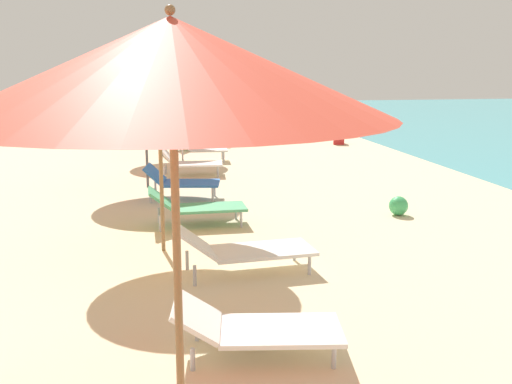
% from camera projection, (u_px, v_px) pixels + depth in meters
% --- Properties ---
extents(umbrella_third, '(2.52, 2.52, 2.69)m').
position_uv_depth(umbrella_third, '(172.00, 68.00, 3.33)').
color(umbrella_third, olive).
rests_on(umbrella_third, ground).
extents(lounger_third_shoreside, '(1.47, 0.83, 0.47)m').
position_uv_depth(lounger_third_shoreside, '(256.00, 327.00, 4.98)').
color(lounger_third_shoreside, white).
rests_on(lounger_third_shoreside, ground).
extents(umbrella_fourth, '(2.13, 2.13, 2.48)m').
position_uv_depth(umbrella_fourth, '(158.00, 79.00, 7.36)').
color(umbrella_fourth, olive).
rests_on(umbrella_fourth, ground).
extents(lounger_fourth_shoreside, '(1.44, 0.59, 0.58)m').
position_uv_depth(lounger_fourth_shoreside, '(196.00, 206.00, 8.96)').
color(lounger_fourth_shoreside, '#4CA572').
rests_on(lounger_fourth_shoreside, ground).
extents(lounger_fourth_inland, '(1.63, 0.77, 0.60)m').
position_uv_depth(lounger_fourth_inland, '(243.00, 248.00, 6.92)').
color(lounger_fourth_inland, white).
rests_on(lounger_fourth_inland, ground).
extents(umbrella_fifth, '(2.41, 2.41, 2.70)m').
position_uv_depth(umbrella_fifth, '(143.00, 61.00, 11.31)').
color(umbrella_fifth, '#4C4C51').
rests_on(umbrella_fifth, ground).
extents(lounger_fifth_shoreside, '(1.38, 0.75, 0.62)m').
position_uv_depth(lounger_fifth_shoreside, '(189.00, 162.00, 12.98)').
color(lounger_fifth_shoreside, white).
rests_on(lounger_fifth_shoreside, ground).
extents(lounger_fifth_inland, '(1.39, 0.87, 0.62)m').
position_uv_depth(lounger_fifth_inland, '(181.00, 181.00, 10.67)').
color(lounger_fifth_inland, blue).
rests_on(lounger_fifth_inland, ground).
extents(umbrella_sixth, '(2.22, 2.22, 3.01)m').
position_uv_depth(umbrella_sixth, '(159.00, 52.00, 15.26)').
color(umbrella_sixth, '#4C4C51').
rests_on(umbrella_sixth, ground).
extents(lounger_sixth_shoreside, '(1.43, 0.88, 0.63)m').
position_uv_depth(lounger_sixth_shoreside, '(196.00, 139.00, 17.01)').
color(lounger_sixth_shoreside, '#4CA572').
rests_on(lounger_sixth_shoreside, ground).
extents(lounger_sixth_inland, '(1.22, 0.75, 0.63)m').
position_uv_depth(lounger_sixth_inland, '(201.00, 148.00, 14.84)').
color(lounger_sixth_inland, white).
rests_on(lounger_sixth_inland, ground).
extents(umbrella_farthest, '(1.82, 1.82, 2.40)m').
position_uv_depth(umbrella_farthest, '(137.00, 71.00, 19.13)').
color(umbrella_farthest, '#4C4C51').
rests_on(umbrella_farthest, ground).
extents(lounger_farthest_shoreside, '(1.47, 0.73, 0.66)m').
position_uv_depth(lounger_farthest_shoreside, '(171.00, 125.00, 20.72)').
color(lounger_farthest_shoreside, white).
rests_on(lounger_farthest_shoreside, ground).
extents(person_walking_mid, '(0.42, 0.40, 1.64)m').
position_uv_depth(person_walking_mid, '(29.00, 107.00, 19.66)').
color(person_walking_mid, '#3F9972').
rests_on(person_walking_mid, ground).
extents(person_walking_far, '(0.41, 0.32, 1.71)m').
position_uv_depth(person_walking_far, '(213.00, 107.00, 18.54)').
color(person_walking_far, orange).
rests_on(person_walking_far, ground).
extents(cooler_box, '(0.43, 0.53, 0.33)m').
position_uv_depth(cooler_box, '(339.00, 138.00, 18.10)').
color(cooler_box, red).
rests_on(cooler_box, ground).
extents(beach_ball, '(0.31, 0.31, 0.31)m').
position_uv_depth(beach_ball, '(398.00, 206.00, 9.60)').
color(beach_ball, '#3FB266').
rests_on(beach_ball, ground).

